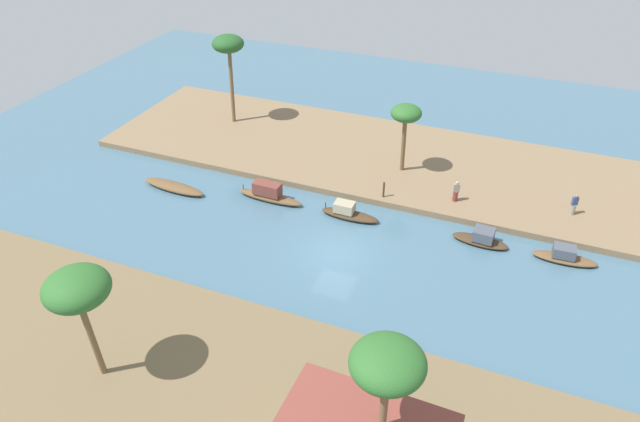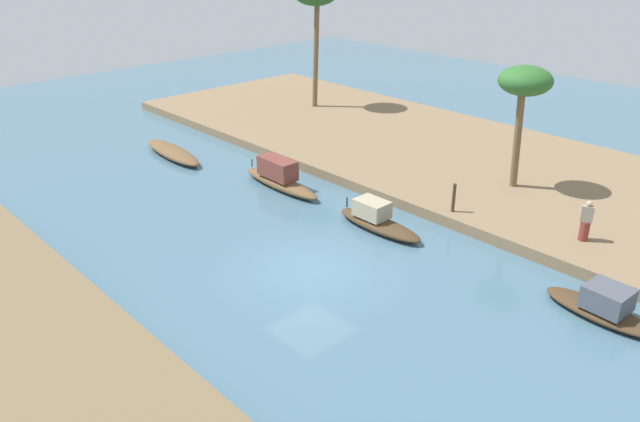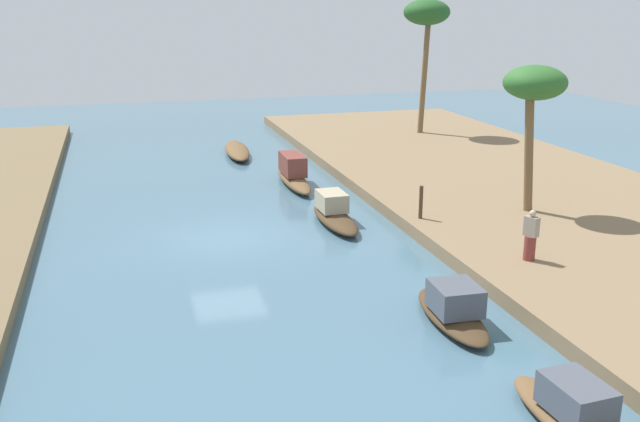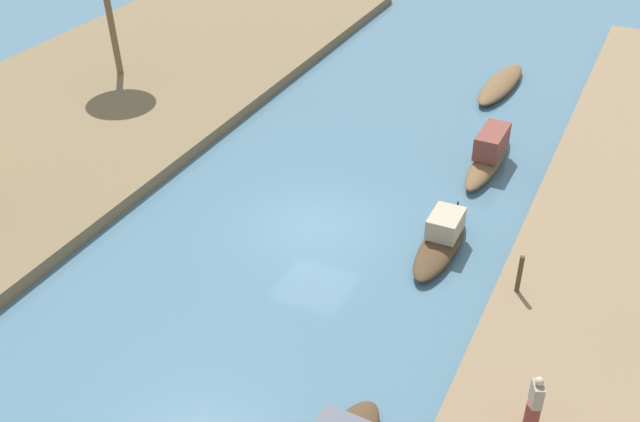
% 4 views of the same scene
% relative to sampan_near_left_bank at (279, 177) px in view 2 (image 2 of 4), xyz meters
% --- Properties ---
extents(river_water, '(73.29, 73.29, 0.00)m').
position_rel_sampan_near_left_bank_xyz_m(river_water, '(-6.66, 4.12, -0.53)').
color(river_water, '#476B7F').
rests_on(river_water, ground).
extents(riverbank_left, '(47.41, 13.22, 0.47)m').
position_rel_sampan_near_left_bank_xyz_m(riverbank_left, '(-6.66, -8.82, -0.30)').
color(riverbank_left, '#846B4C').
rests_on(riverbank_left, ground).
extents(sampan_near_left_bank, '(4.99, 1.06, 1.41)m').
position_rel_sampan_near_left_bank_xyz_m(sampan_near_left_bank, '(0.00, 0.00, 0.00)').
color(sampan_near_left_bank, brown).
rests_on(sampan_near_left_bank, river_water).
extents(sampan_midstream, '(3.67, 1.40, 1.12)m').
position_rel_sampan_near_left_bank_xyz_m(sampan_midstream, '(-15.00, -0.49, -0.12)').
color(sampan_midstream, '#47331E').
rests_on(sampan_midstream, river_water).
extents(sampan_foreground, '(4.12, 1.16, 1.16)m').
position_rel_sampan_near_left_bank_xyz_m(sampan_foreground, '(-6.03, -0.06, -0.13)').
color(sampan_foreground, '#47331E').
rests_on(sampan_foreground, river_water).
extents(sampan_upstream_small, '(5.27, 1.56, 0.52)m').
position_rel_sampan_near_left_bank_xyz_m(sampan_upstream_small, '(7.20, 1.35, -0.27)').
color(sampan_upstream_small, brown).
rests_on(sampan_upstream_small, river_water).
extents(person_by_mooring, '(0.49, 0.46, 1.57)m').
position_rel_sampan_near_left_bank_xyz_m(person_by_mooring, '(-12.52, -4.25, 0.63)').
color(person_by_mooring, brown).
rests_on(person_by_mooring, riverbank_left).
extents(mooring_post, '(0.14, 0.14, 1.22)m').
position_rel_sampan_near_left_bank_xyz_m(mooring_post, '(-7.68, -2.82, 0.55)').
color(mooring_post, '#4C3823').
rests_on(mooring_post, riverbank_left).
extents(palm_tree_left_near, '(2.27, 2.27, 5.40)m').
position_rel_sampan_near_left_bank_xyz_m(palm_tree_left_near, '(-7.86, -6.98, 4.54)').
color(palm_tree_left_near, brown).
rests_on(palm_tree_left_near, riverbank_left).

